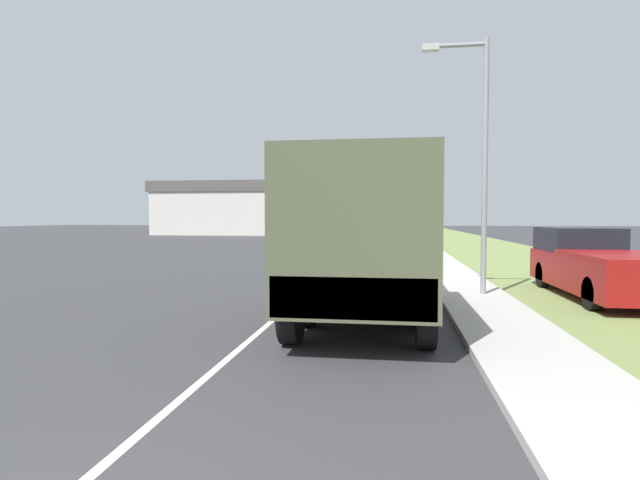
% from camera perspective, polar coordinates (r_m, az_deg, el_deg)
% --- Properties ---
extents(ground_plane, '(180.00, 180.00, 0.00)m').
position_cam_1_polar(ground_plane, '(41.92, 5.01, -0.31)').
color(ground_plane, '#38383A').
extents(lane_centre_stripe, '(0.12, 120.00, 0.00)m').
position_cam_1_polar(lane_centre_stripe, '(41.92, 5.01, -0.30)').
color(lane_centre_stripe, silver).
rests_on(lane_centre_stripe, ground).
extents(sidewalk_right, '(1.80, 120.00, 0.12)m').
position_cam_1_polar(sidewalk_right, '(41.90, 11.17, -0.27)').
color(sidewalk_right, beige).
rests_on(sidewalk_right, ground).
extents(grass_strip_right, '(7.00, 120.00, 0.02)m').
position_cam_1_polar(grass_strip_right, '(42.35, 17.12, -0.37)').
color(grass_strip_right, olive).
rests_on(grass_strip_right, ground).
extents(military_truck, '(2.48, 6.51, 3.18)m').
position_cam_1_polar(military_truck, '(9.97, 5.08, 0.51)').
color(military_truck, '#606647').
rests_on(military_truck, ground).
extents(car_nearest_ahead, '(1.75, 4.48, 1.37)m').
position_cam_1_polar(car_nearest_ahead, '(21.33, 6.68, -1.40)').
color(car_nearest_ahead, '#B7BABF').
rests_on(car_nearest_ahead, ground).
extents(car_second_ahead, '(1.91, 4.86, 1.50)m').
position_cam_1_polar(car_second_ahead, '(37.45, 7.45, 0.38)').
color(car_second_ahead, maroon).
rests_on(car_second_ahead, ground).
extents(car_third_ahead, '(1.88, 4.65, 1.67)m').
position_cam_1_polar(car_third_ahead, '(47.34, 7.11, 0.91)').
color(car_third_ahead, navy).
rests_on(car_third_ahead, ground).
extents(pickup_truck, '(1.97, 5.70, 1.79)m').
position_cam_1_polar(pickup_truck, '(15.05, 28.99, -2.45)').
color(pickup_truck, maroon).
rests_on(pickup_truck, grass_strip_right).
extents(lamp_post, '(1.69, 0.24, 6.55)m').
position_cam_1_polar(lamp_post, '(13.66, 17.44, 10.67)').
color(lamp_post, gray).
rests_on(lamp_post, sidewalk_right).
extents(building_distant, '(18.67, 8.85, 6.45)m').
position_cam_1_polar(building_distant, '(63.17, -9.92, 3.60)').
color(building_distant, beige).
rests_on(building_distant, ground).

